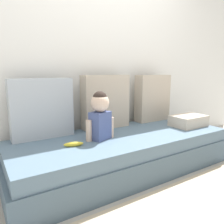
% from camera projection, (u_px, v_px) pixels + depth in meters
% --- Properties ---
extents(ground_plane, '(12.00, 12.00, 0.00)m').
position_uv_depth(ground_plane, '(123.00, 169.00, 2.28)').
color(ground_plane, '#B2ADA3').
extents(back_wall, '(5.50, 0.10, 2.53)m').
position_uv_depth(back_wall, '(95.00, 50.00, 2.53)').
color(back_wall, white).
rests_on(back_wall, ground).
extents(couch, '(2.30, 0.90, 0.38)m').
position_uv_depth(couch, '(123.00, 152.00, 2.25)').
color(couch, '#495F70').
rests_on(couch, ground).
extents(throw_pillow_left, '(0.58, 0.16, 0.57)m').
position_uv_depth(throw_pillow_left, '(42.00, 109.00, 2.08)').
color(throw_pillow_left, '#B2BCC6').
rests_on(throw_pillow_left, couch).
extents(throw_pillow_center, '(0.55, 0.16, 0.60)m').
position_uv_depth(throw_pillow_center, '(106.00, 102.00, 2.45)').
color(throw_pillow_center, '#C1B29E').
rests_on(throw_pillow_center, couch).
extents(throw_pillow_right, '(0.48, 0.16, 0.59)m').
position_uv_depth(throw_pillow_right, '(152.00, 98.00, 2.82)').
color(throw_pillow_right, '#C1B29E').
rests_on(throw_pillow_right, couch).
extents(toddler, '(0.30, 0.19, 0.46)m').
position_uv_depth(toddler, '(100.00, 114.00, 2.02)').
color(toddler, '#4C5B93').
rests_on(toddler, couch).
extents(banana, '(0.18, 0.09, 0.04)m').
position_uv_depth(banana, '(74.00, 144.00, 1.86)').
color(banana, yellow).
rests_on(banana, couch).
extents(folded_blanket, '(0.40, 0.28, 0.13)m').
position_uv_depth(folded_blanket, '(188.00, 121.00, 2.56)').
color(folded_blanket, beige).
rests_on(folded_blanket, couch).
extents(floor_rug, '(2.07, 1.00, 0.01)m').
position_uv_depth(floor_rug, '(208.00, 224.00, 1.45)').
color(floor_rug, beige).
rests_on(floor_rug, ground).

